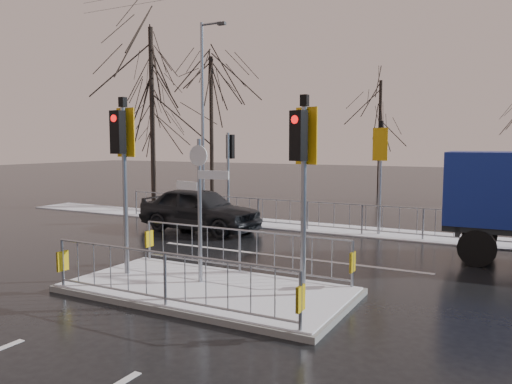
% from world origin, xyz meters
% --- Properties ---
extents(ground, '(120.00, 120.00, 0.00)m').
position_xyz_m(ground, '(0.00, 0.00, 0.00)').
color(ground, black).
rests_on(ground, ground).
extents(snow_verge, '(30.00, 2.00, 0.04)m').
position_xyz_m(snow_verge, '(0.00, 8.60, 0.02)').
color(snow_verge, white).
rests_on(snow_verge, ground).
extents(lane_markings, '(8.00, 11.38, 0.01)m').
position_xyz_m(lane_markings, '(0.00, -0.33, 0.00)').
color(lane_markings, silver).
rests_on(lane_markings, ground).
extents(traffic_island, '(6.00, 3.04, 4.15)m').
position_xyz_m(traffic_island, '(-0.01, 0.01, 0.39)').
color(traffic_island, slate).
rests_on(traffic_island, ground).
extents(far_kerb_fixtures, '(18.00, 0.65, 3.83)m').
position_xyz_m(far_kerb_fixtures, '(0.29, 8.09, 1.02)').
color(far_kerb_fixtures, gray).
rests_on(far_kerb_fixtures, ground).
extents(car_far_lane, '(4.70, 2.14, 1.57)m').
position_xyz_m(car_far_lane, '(-4.36, 6.10, 0.78)').
color(car_far_lane, black).
rests_on(car_far_lane, ground).
extents(tree_near_a, '(4.75, 4.75, 8.97)m').
position_xyz_m(tree_near_a, '(-10.50, 11.00, 6.11)').
color(tree_near_a, black).
rests_on(tree_near_a, ground).
extents(tree_near_b, '(4.00, 4.00, 7.55)m').
position_xyz_m(tree_near_b, '(-8.00, 12.50, 5.15)').
color(tree_near_b, black).
rests_on(tree_near_b, ground).
extents(tree_near_c, '(3.50, 3.50, 6.61)m').
position_xyz_m(tree_near_c, '(-12.50, 13.50, 4.50)').
color(tree_near_c, black).
rests_on(tree_near_c, ground).
extents(tree_far_a, '(3.75, 3.75, 7.08)m').
position_xyz_m(tree_far_a, '(-2.00, 22.00, 4.82)').
color(tree_far_a, black).
rests_on(tree_far_a, ground).
extents(street_lamp_left, '(1.25, 0.18, 8.20)m').
position_xyz_m(street_lamp_left, '(-6.43, 9.50, 4.49)').
color(street_lamp_left, gray).
rests_on(street_lamp_left, ground).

